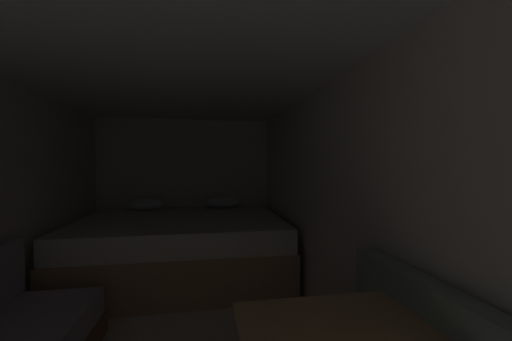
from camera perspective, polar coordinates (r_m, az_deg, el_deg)
name	(u,v)px	position (r m, az deg, el deg)	size (l,w,h in m)	color
wall_back	(186,187)	(4.58, -13.09, -3.03)	(2.55, 0.05, 1.99)	beige
wall_right	(339,210)	(2.36, 15.41, -7.16)	(0.05, 4.85, 1.99)	beige
ceiling_slab	(165,63)	(2.22, -16.80, 18.84)	(2.55, 4.85, 0.05)	white
bed	(182,247)	(3.77, -13.81, -13.85)	(2.33, 1.73, 0.87)	tan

